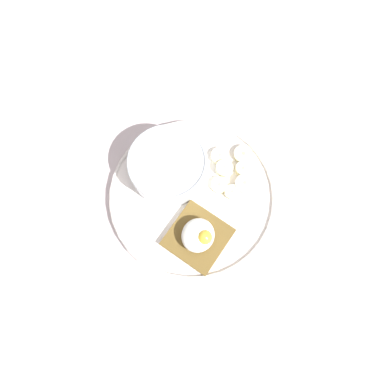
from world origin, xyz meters
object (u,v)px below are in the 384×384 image
object	(u,v)px
banana_slice_back	(219,185)
banana_slice_left	(224,168)
banana_slice_front	(244,184)
banana_slice_outer	(220,156)
oatmeal_bowl	(168,166)
toast_slice	(198,237)
banana_slice_inner	(243,169)
banana_slice_right	(243,155)
poached_egg	(199,236)
banana_slice_upper	(232,192)

from	to	relation	value
banana_slice_back	banana_slice_left	bearing A→B (deg)	8.19
banana_slice_left	banana_slice_front	bearing A→B (deg)	-104.21
banana_slice_back	banana_slice_outer	distance (cm)	5.68
oatmeal_bowl	banana_slice_front	xyz separation A→B (cm)	(3.50, -13.61, -1.99)
toast_slice	banana_slice_inner	world-z (taller)	banana_slice_inner
oatmeal_bowl	banana_slice_right	xyz separation A→B (cm)	(8.72, -11.19, -2.13)
poached_egg	banana_slice_upper	world-z (taller)	poached_egg
banana_slice_upper	banana_slice_inner	bearing A→B (deg)	-0.63
banana_slice_right	banana_slice_outer	size ratio (longest dim) A/B	1.07
banana_slice_back	banana_slice_right	size ratio (longest dim) A/B	0.88
toast_slice	poached_egg	size ratio (longest dim) A/B	1.86
banana_slice_outer	banana_slice_upper	xyz separation A→B (cm)	(-5.44, -4.87, -0.10)
banana_slice_outer	banana_slice_upper	bearing A→B (deg)	-138.15
banana_slice_left	banana_slice_outer	xyz separation A→B (cm)	(1.93, 1.76, -0.14)
poached_egg	banana_slice_outer	bearing A→B (deg)	10.71
oatmeal_bowl	poached_egg	bearing A→B (deg)	-131.10
banana_slice_outer	banana_slice_upper	distance (cm)	7.30
poached_egg	banana_slice_back	world-z (taller)	poached_egg
toast_slice	banana_slice_front	world-z (taller)	banana_slice_front
banana_slice_outer	toast_slice	bearing A→B (deg)	-169.90
banana_slice_front	banana_slice_left	world-z (taller)	same
banana_slice_front	banana_slice_back	distance (cm)	4.58
banana_slice_back	banana_slice_outer	size ratio (longest dim) A/B	0.94
oatmeal_bowl	banana_slice_inner	distance (cm)	13.82
banana_slice_back	banana_slice_inner	size ratio (longest dim) A/B	1.18
toast_slice	banana_slice_upper	size ratio (longest dim) A/B	2.89
poached_egg	banana_slice_upper	xyz separation A→B (cm)	(10.11, -1.93, -2.17)
banana_slice_inner	toast_slice	bearing A→B (deg)	171.82
poached_egg	banana_slice_left	bearing A→B (deg)	4.97
toast_slice	banana_slice_back	xyz separation A→B (cm)	(10.32, 0.54, -0.10)
poached_egg	banana_slice_left	distance (cm)	13.80
banana_slice_back	banana_slice_right	bearing A→B (deg)	-12.27
banana_slice_back	banana_slice_upper	distance (cm)	2.65
oatmeal_bowl	poached_egg	world-z (taller)	oatmeal_bowl
oatmeal_bowl	banana_slice_left	world-z (taller)	oatmeal_bowl
banana_slice_front	banana_slice_outer	distance (cm)	6.98
banana_slice_front	banana_slice_outer	world-z (taller)	banana_slice_front
banana_slice_right	banana_slice_upper	world-z (taller)	banana_slice_right
oatmeal_bowl	banana_slice_right	world-z (taller)	oatmeal_bowl
toast_slice	banana_slice_outer	distance (cm)	15.79
banana_slice_left	banana_slice_back	size ratio (longest dim) A/B	1.06
banana_slice_front	banana_slice_upper	size ratio (longest dim) A/B	1.03
banana_slice_outer	banana_slice_right	bearing A→B (deg)	-60.67
oatmeal_bowl	banana_slice_front	bearing A→B (deg)	-75.59
toast_slice	banana_slice_back	bearing A→B (deg)	2.99
poached_egg	banana_slice_back	size ratio (longest dim) A/B	1.40
oatmeal_bowl	banana_slice_back	bearing A→B (deg)	-82.02
toast_slice	banana_slice_inner	distance (cm)	15.14
poached_egg	banana_slice_back	distance (cm)	10.57
oatmeal_bowl	banana_slice_back	size ratio (longest dim) A/B	3.28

